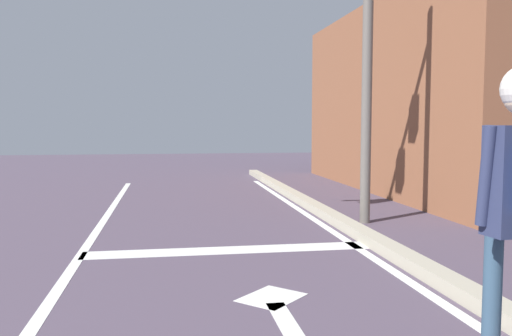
# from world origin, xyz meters

# --- Properties ---
(lane_line_center) EXTENTS (0.12, 20.00, 0.01)m
(lane_line_center) POSITION_xyz_m (-0.68, 6.00, 0.00)
(lane_line_center) COLOR silver
(lane_line_center) RESTS_ON ground
(lane_line_curbside) EXTENTS (0.12, 20.00, 0.01)m
(lane_line_curbside) POSITION_xyz_m (2.71, 6.00, 0.00)
(lane_line_curbside) COLOR silver
(lane_line_curbside) RESTS_ON ground
(stop_bar) EXTENTS (3.54, 0.40, 0.01)m
(stop_bar) POSITION_xyz_m (1.09, 8.15, 0.00)
(stop_bar) COLOR silver
(stop_bar) RESTS_ON ground
(lane_arrow_stem) EXTENTS (0.16, 1.40, 0.01)m
(lane_arrow_stem) POSITION_xyz_m (1.27, 5.44, 0.00)
(lane_arrow_stem) COLOR silver
(lane_arrow_stem) RESTS_ON ground
(lane_arrow_head) EXTENTS (0.71, 0.71, 0.01)m
(lane_arrow_head) POSITION_xyz_m (1.27, 6.29, 0.00)
(lane_arrow_head) COLOR silver
(lane_arrow_head) RESTS_ON ground
(curb_strip) EXTENTS (0.24, 24.00, 0.14)m
(curb_strip) POSITION_xyz_m (2.96, 6.00, 0.07)
(curb_strip) COLOR #A69E89
(curb_strip) RESTS_ON ground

